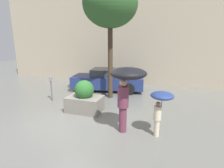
{
  "coord_description": "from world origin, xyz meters",
  "views": [
    {
      "loc": [
        3.09,
        -5.03,
        2.72
      ],
      "look_at": [
        0.93,
        1.6,
        1.05
      ],
      "focal_mm": 28.0,
      "sensor_mm": 36.0,
      "label": 1
    }
  ],
  "objects_px": {
    "person_adult": "(127,81)",
    "street_tree": "(110,5)",
    "planter_box": "(85,99)",
    "person_child": "(161,102)",
    "parked_car_near": "(108,80)",
    "parking_meter": "(51,83)"
  },
  "relations": [
    {
      "from": "person_child",
      "to": "planter_box",
      "type": "bearing_deg",
      "value": 148.93
    },
    {
      "from": "parking_meter",
      "to": "parked_car_near",
      "type": "bearing_deg",
      "value": 55.1
    },
    {
      "from": "person_child",
      "to": "parked_car_near",
      "type": "height_order",
      "value": "person_child"
    },
    {
      "from": "planter_box",
      "to": "person_adult",
      "type": "bearing_deg",
      "value": -29.87
    },
    {
      "from": "person_child",
      "to": "parking_meter",
      "type": "relative_size",
      "value": 1.16
    },
    {
      "from": "person_adult",
      "to": "street_tree",
      "type": "relative_size",
      "value": 0.37
    },
    {
      "from": "parked_car_near",
      "to": "person_child",
      "type": "bearing_deg",
      "value": -155.18
    },
    {
      "from": "person_child",
      "to": "parked_car_near",
      "type": "distance_m",
      "value": 5.48
    },
    {
      "from": "parking_meter",
      "to": "planter_box",
      "type": "bearing_deg",
      "value": -18.39
    },
    {
      "from": "street_tree",
      "to": "parking_meter",
      "type": "xyz_separation_m",
      "value": [
        -2.48,
        -1.34,
        -3.52
      ]
    },
    {
      "from": "planter_box",
      "to": "street_tree",
      "type": "relative_size",
      "value": 0.25
    },
    {
      "from": "planter_box",
      "to": "parking_meter",
      "type": "distance_m",
      "value": 2.22
    },
    {
      "from": "planter_box",
      "to": "person_child",
      "type": "distance_m",
      "value": 3.19
    },
    {
      "from": "person_adult",
      "to": "person_child",
      "type": "distance_m",
      "value": 1.12
    },
    {
      "from": "person_adult",
      "to": "person_child",
      "type": "bearing_deg",
      "value": 10.98
    },
    {
      "from": "person_adult",
      "to": "parked_car_near",
      "type": "xyz_separation_m",
      "value": [
        -2.18,
        4.52,
        -1.03
      ]
    },
    {
      "from": "planter_box",
      "to": "parked_car_near",
      "type": "height_order",
      "value": "planter_box"
    },
    {
      "from": "person_child",
      "to": "person_adult",
      "type": "bearing_deg",
      "value": 172.9
    },
    {
      "from": "parked_car_near",
      "to": "planter_box",
      "type": "bearing_deg",
      "value": 172.85
    },
    {
      "from": "person_child",
      "to": "parking_meter",
      "type": "bearing_deg",
      "value": 149.51
    },
    {
      "from": "person_child",
      "to": "street_tree",
      "type": "xyz_separation_m",
      "value": [
        -2.56,
        3.1,
        3.29
      ]
    },
    {
      "from": "person_child",
      "to": "parked_car_near",
      "type": "bearing_deg",
      "value": 114.16
    }
  ]
}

